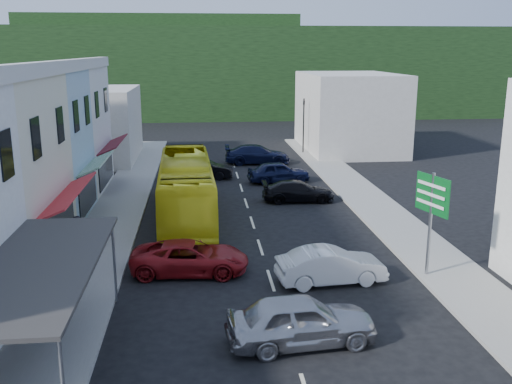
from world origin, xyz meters
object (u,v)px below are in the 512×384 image
(car_red, at_px, (190,257))
(pedestrian_left, at_px, (79,237))
(bus, at_px, (186,189))
(car_silver, at_px, (301,323))
(car_white, at_px, (331,266))
(traffic_signal, at_px, (303,126))
(direction_sign, at_px, (430,226))

(car_red, xyz_separation_m, pedestrian_left, (-4.92, 2.20, 0.30))
(bus, height_order, car_silver, bus)
(car_white, height_order, pedestrian_left, pedestrian_left)
(bus, relative_size, traffic_signal, 2.36)
(car_red, bearing_deg, traffic_signal, -15.57)
(bus, xyz_separation_m, car_silver, (3.85, -14.70, -0.85))
(car_white, distance_m, traffic_signal, 29.15)
(pedestrian_left, bearing_deg, direction_sign, -121.74)
(pedestrian_left, xyz_separation_m, direction_sign, (14.57, -3.65, 1.19))
(car_silver, bearing_deg, car_red, 23.55)
(bus, distance_m, traffic_signal, 21.33)
(bus, xyz_separation_m, traffic_signal, (10.03, 18.80, 0.91))
(car_white, xyz_separation_m, car_red, (-5.61, 1.60, 0.00))
(car_silver, bearing_deg, traffic_signal, -16.37)
(car_white, bearing_deg, car_silver, 150.97)
(car_white, relative_size, direction_sign, 1.00)
(car_white, height_order, traffic_signal, traffic_signal)
(pedestrian_left, relative_size, direction_sign, 0.39)
(bus, xyz_separation_m, direction_sign, (9.95, -9.85, 0.64))
(traffic_signal, bearing_deg, bus, 65.45)
(car_silver, distance_m, pedestrian_left, 12.01)
(car_silver, xyz_separation_m, car_red, (-3.56, 6.30, 0.00))
(car_silver, xyz_separation_m, traffic_signal, (6.18, 33.50, 1.76))
(direction_sign, bearing_deg, traffic_signal, 73.54)
(car_silver, height_order, direction_sign, direction_sign)
(car_red, xyz_separation_m, traffic_signal, (9.74, 27.20, 1.76))
(car_red, height_order, traffic_signal, traffic_signal)
(car_silver, bearing_deg, pedestrian_left, 39.01)
(car_silver, height_order, car_red, same)
(car_white, xyz_separation_m, direction_sign, (4.04, 0.15, 1.49))
(car_silver, distance_m, car_red, 7.24)
(car_silver, height_order, traffic_signal, traffic_signal)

